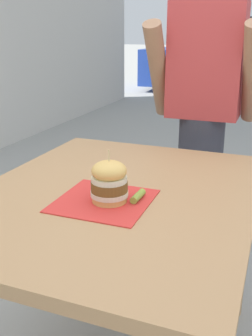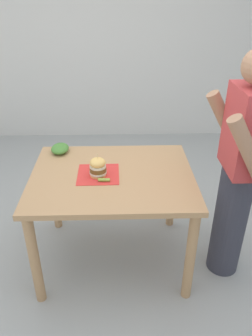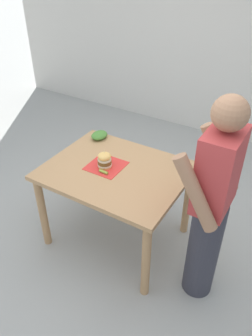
{
  "view_description": "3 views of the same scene",
  "coord_description": "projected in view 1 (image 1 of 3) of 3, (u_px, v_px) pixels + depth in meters",
  "views": [
    {
      "loc": [
        0.49,
        -1.17,
        1.32
      ],
      "look_at": [
        0.0,
        0.1,
        0.85
      ],
      "focal_mm": 42.0,
      "sensor_mm": 36.0,
      "label": 1
    },
    {
      "loc": [
        2.03,
        0.04,
        2.0
      ],
      "look_at": [
        0.0,
        0.1,
        0.85
      ],
      "focal_mm": 35.0,
      "sensor_mm": 36.0,
      "label": 2
    },
    {
      "loc": [
        1.89,
        1.24,
        2.38
      ],
      "look_at": [
        0.0,
        0.1,
        0.85
      ],
      "focal_mm": 35.0,
      "sensor_mm": 36.0,
      "label": 3
    }
  ],
  "objects": [
    {
      "name": "serving_paper",
      "position": [
        104.0,
        201.0,
        1.28
      ],
      "size": [
        0.3,
        0.3,
        0.0
      ],
      "primitive_type": "cube",
      "rotation": [
        0.0,
        0.0,
        0.01
      ],
      "color": "red",
      "rests_on": "patio_table"
    },
    {
      "name": "sandwich",
      "position": [
        109.0,
        181.0,
        1.25
      ],
      "size": [
        0.12,
        0.12,
        0.17
      ],
      "color": "#E5B25B",
      "rests_on": "serving_paper"
    },
    {
      "name": "patio_table",
      "position": [
        116.0,
        221.0,
        1.41
      ],
      "size": [
        0.94,
        1.17,
        0.8
      ],
      "color": "tan",
      "rests_on": "ground"
    },
    {
      "name": "parked_car_mid_block",
      "position": [
        240.0,
        60.0,
        8.8
      ],
      "size": [
        4.25,
        1.94,
        1.6
      ],
      "color": "navy",
      "rests_on": "ground"
    },
    {
      "name": "diner_across_table",
      "position": [
        202.0,
        119.0,
        2.05
      ],
      "size": [
        0.55,
        0.35,
        1.69
      ],
      "color": "#33333D",
      "rests_on": "ground"
    },
    {
      "name": "pickle_spear",
      "position": [
        138.0,
        196.0,
        1.28
      ],
      "size": [
        0.03,
        0.08,
        0.02
      ],
      "primitive_type": "cylinder",
      "rotation": [
        0.0,
        1.57,
        1.53
      ],
      "color": "#8EA83D",
      "rests_on": "serving_paper"
    }
  ]
}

